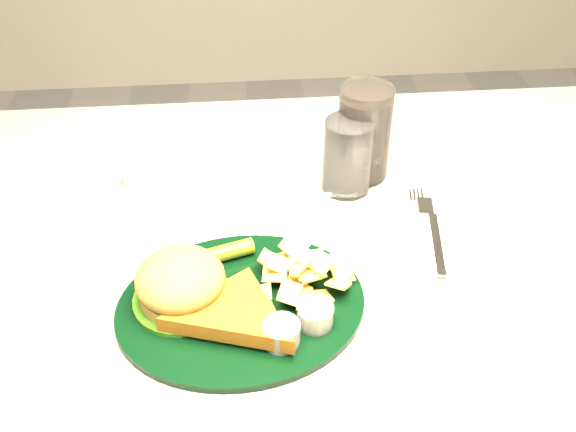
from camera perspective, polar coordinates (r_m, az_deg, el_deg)
name	(u,v)px	position (r m, az deg, el deg)	size (l,w,h in m)	color
table	(281,415)	(1.12, -0.65, -17.27)	(1.20, 0.80, 0.75)	gray
dinner_plate	(240,288)	(0.73, -4.27, -6.38)	(0.29, 0.24, 0.07)	black
water_glass	(348,156)	(0.91, 5.33, 5.33)	(0.07, 0.07, 0.11)	silver
cola_glass	(364,133)	(0.93, 6.76, 7.33)	(0.08, 0.08, 0.14)	black
fork_napkin	(435,239)	(0.86, 12.93, -2.00)	(0.12, 0.16, 0.01)	silver
ramekin	(138,175)	(0.96, -13.23, 3.56)	(0.04, 0.04, 0.03)	white
wrapped_straw	(282,204)	(0.90, -0.54, 1.07)	(0.22, 0.08, 0.01)	white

